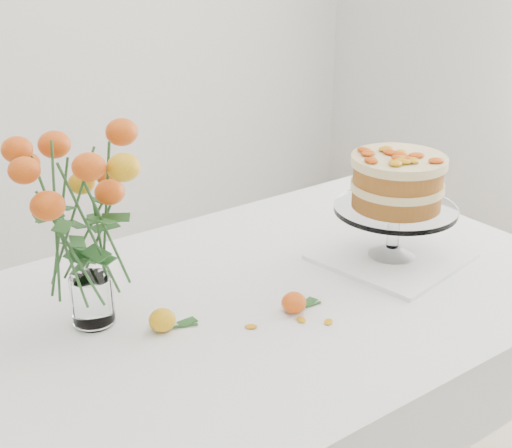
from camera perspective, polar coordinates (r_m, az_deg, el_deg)
The scene contains 9 objects.
table at distance 1.64m, azimuth 0.96°, elevation -7.93°, with size 1.43×0.93×0.76m.
napkin at distance 1.78m, azimuth 10.77°, elevation -2.56°, with size 0.31×0.31×0.01m, color white.
cake_stand at distance 1.71m, azimuth 11.22°, elevation 2.92°, with size 0.29×0.29×0.26m.
rose_vase at distance 1.41m, azimuth -13.67°, elevation 1.09°, with size 0.37×0.37×0.43m.
loose_rose_near at distance 1.46m, azimuth -7.49°, elevation -7.64°, with size 0.09×0.06×0.05m.
loose_rose_far at distance 1.52m, azimuth 3.06°, elevation -6.31°, with size 0.10×0.05×0.05m.
stray_petal_a at distance 1.47m, azimuth -0.41°, elevation -8.22°, with size 0.03×0.02×0.00m, color orange.
stray_petal_b at distance 1.50m, azimuth 3.63°, elevation -7.66°, with size 0.03×0.02×0.00m, color orange.
stray_petal_c at distance 1.49m, azimuth 5.81°, elevation -7.81°, with size 0.03×0.02×0.00m, color orange.
Camera 1 is at (-0.85, -1.12, 1.53)m, focal length 50.00 mm.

